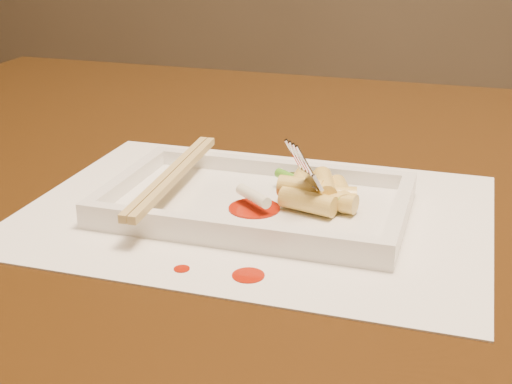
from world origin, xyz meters
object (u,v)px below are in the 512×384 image
(table, at_px, (366,276))
(placemat, at_px, (256,212))
(plate_base, at_px, (256,207))
(fork, at_px, (343,122))
(chopstick_a, at_px, (169,174))

(table, xyz_separation_m, placemat, (-0.09, -0.10, 0.10))
(plate_base, xyz_separation_m, fork, (0.07, 0.02, 0.08))
(table, xyz_separation_m, fork, (-0.02, -0.08, 0.18))
(table, relative_size, placemat, 3.50)
(chopstick_a, distance_m, fork, 0.16)
(table, xyz_separation_m, chopstick_a, (-0.17, -0.10, 0.13))
(table, bearing_deg, fork, -101.56)
(plate_base, bearing_deg, placemat, 90.00)
(table, bearing_deg, chopstick_a, -149.25)
(table, xyz_separation_m, plate_base, (-0.09, -0.10, 0.11))
(plate_base, relative_size, fork, 1.86)
(placemat, distance_m, chopstick_a, 0.09)
(plate_base, distance_m, chopstick_a, 0.08)
(fork, bearing_deg, plate_base, -165.58)
(placemat, relative_size, plate_base, 1.54)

